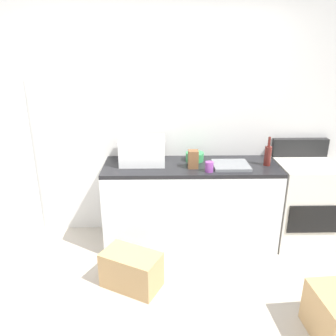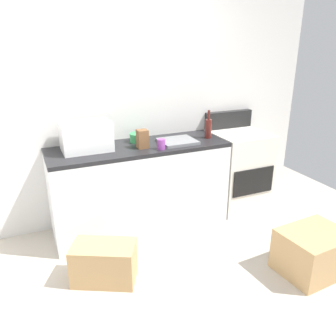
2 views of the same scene
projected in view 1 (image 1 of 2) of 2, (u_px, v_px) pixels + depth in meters
The scene contains 11 objects.
ground_plane at pixel (162, 324), 2.63m from camera, with size 6.00×6.00×0.00m, color #B2A899.
wall_back at pixel (161, 119), 3.63m from camera, with size 5.00×0.10×2.60m, color silver.
kitchen_counter at pixel (190, 204), 3.60m from camera, with size 1.80×0.60×0.90m.
stove_oven at pixel (302, 201), 3.62m from camera, with size 0.60×0.61×1.10m.
microwave at pixel (142, 151), 3.45m from camera, with size 0.46×0.34×0.27m, color white.
sink_basin at pixel (230, 165), 3.39m from camera, with size 0.36×0.32×0.03m, color slate.
wine_bottle at pixel (267, 155), 3.39m from camera, with size 0.07×0.07×0.30m.
coffee_mug at pixel (209, 167), 3.24m from camera, with size 0.08×0.08×0.10m, color purple.
knife_block at pixel (193, 159), 3.33m from camera, with size 0.10×0.10×0.18m, color brown.
mixing_bowl at pixel (194, 157), 3.55m from camera, with size 0.19×0.19×0.09m, color #338C4C.
cardboard_box_large at pixel (131, 270), 3.00m from camera, with size 0.51×0.30×0.33m, color tan.
Camera 1 is at (0.00, -2.04, 2.06)m, focal length 35.77 mm.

